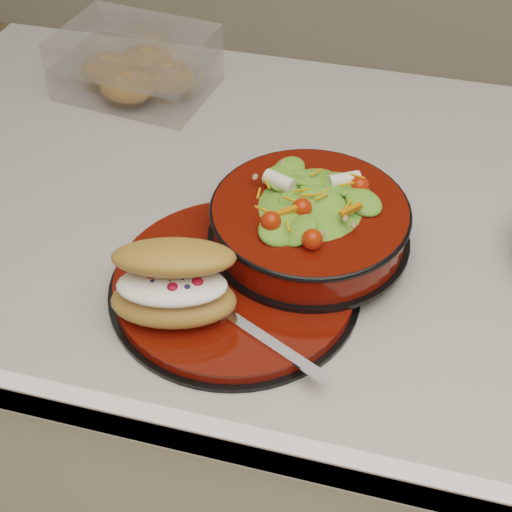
% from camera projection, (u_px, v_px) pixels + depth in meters
% --- Properties ---
extents(island_counter, '(1.24, 0.74, 0.90)m').
position_uv_depth(island_counter, '(287.00, 397.00, 1.25)').
color(island_counter, silver).
rests_on(island_counter, ground).
extents(dinner_plate, '(0.29, 0.29, 0.02)m').
position_uv_depth(dinner_plate, '(235.00, 284.00, 0.82)').
color(dinner_plate, black).
rests_on(dinner_plate, island_counter).
extents(salad_bowl, '(0.24, 0.24, 0.10)m').
position_uv_depth(salad_bowl, '(310.00, 216.00, 0.83)').
color(salad_bowl, black).
rests_on(salad_bowl, dinner_plate).
extents(croissant, '(0.15, 0.12, 0.08)m').
position_uv_depth(croissant, '(174.00, 283.00, 0.75)').
color(croissant, '#C3883B').
rests_on(croissant, dinner_plate).
extents(fork, '(0.16, 0.09, 0.00)m').
position_uv_depth(fork, '(255.00, 332.00, 0.75)').
color(fork, silver).
rests_on(fork, dinner_plate).
extents(pastry_box, '(0.25, 0.19, 0.09)m').
position_uv_depth(pastry_box, '(136.00, 65.00, 1.11)').
color(pastry_box, white).
rests_on(pastry_box, island_counter).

